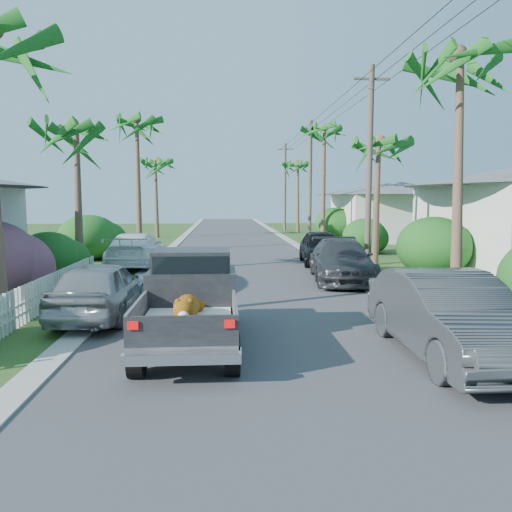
{
  "coord_description": "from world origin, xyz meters",
  "views": [
    {
      "loc": [
        -0.9,
        -8.96,
        3.16
      ],
      "look_at": [
        0.15,
        6.74,
        1.4
      ],
      "focal_mm": 35.0,
      "sensor_mm": 36.0,
      "label": 1
    }
  ],
  "objects": [
    {
      "name": "utility_pole_b",
      "position": [
        5.6,
        13.0,
        4.6
      ],
      "size": [
        1.6,
        0.26,
        9.0
      ],
      "color": "brown",
      "rests_on": "ground"
    },
    {
      "name": "shrub_l_d",
      "position": [
        -8.0,
        18.0,
        1.2
      ],
      "size": [
        3.2,
        3.52,
        2.4
      ],
      "primitive_type": "ellipsoid",
      "color": "#164E1C",
      "rests_on": "ground"
    },
    {
      "name": "palm_l_b",
      "position": [
        -6.8,
        12.0,
        6.15
      ],
      "size": [
        4.4,
        4.4,
        7.4
      ],
      "color": "brown",
      "rests_on": "ground"
    },
    {
      "name": "parked_car_rm",
      "position": [
        3.72,
        10.16,
        0.8
      ],
      "size": [
        2.8,
        5.73,
        1.6
      ],
      "primitive_type": "imported",
      "rotation": [
        0.0,
        0.0,
        -0.1
      ],
      "color": "#2F3134",
      "rests_on": "ground"
    },
    {
      "name": "shrub_l_c",
      "position": [
        -7.4,
        10.0,
        1.0
      ],
      "size": [
        2.4,
        2.64,
        2.0
      ],
      "primitive_type": "ellipsoid",
      "color": "#164E1C",
      "rests_on": "ground"
    },
    {
      "name": "palm_r_a",
      "position": [
        6.3,
        6.0,
        7.42
      ],
      "size": [
        4.4,
        4.4,
        8.7
      ],
      "color": "brown",
      "rests_on": "ground"
    },
    {
      "name": "shrub_r_d",
      "position": [
        8.0,
        30.0,
        1.3
      ],
      "size": [
        3.2,
        3.52,
        2.6
      ],
      "primitive_type": "ellipsoid",
      "color": "#164E1C",
      "rests_on": "ground"
    },
    {
      "name": "ground",
      "position": [
        0.0,
        0.0,
        0.0
      ],
      "size": [
        120.0,
        120.0,
        0.0
      ],
      "primitive_type": "plane",
      "color": "#2E4F1D",
      "rests_on": "ground"
    },
    {
      "name": "picket_fence",
      "position": [
        -6.0,
        5.5,
        0.5
      ],
      "size": [
        0.1,
        11.0,
        1.0
      ],
      "primitive_type": "cube",
      "color": "white",
      "rests_on": "ground"
    },
    {
      "name": "parked_car_lf",
      "position": [
        -5.0,
        14.84,
        0.81
      ],
      "size": [
        2.29,
        5.58,
        1.62
      ],
      "primitive_type": "imported",
      "rotation": [
        0.0,
        0.0,
        3.15
      ],
      "color": "white",
      "rests_on": "ground"
    },
    {
      "name": "parked_car_rn",
      "position": [
        3.6,
        0.54,
        0.85
      ],
      "size": [
        1.81,
        5.17,
        1.7
      ],
      "primitive_type": "imported",
      "rotation": [
        0.0,
        0.0,
        -0.0
      ],
      "color": "#323638",
      "rests_on": "ground"
    },
    {
      "name": "shrub_r_c",
      "position": [
        7.5,
        20.0,
        1.05
      ],
      "size": [
        2.6,
        2.86,
        2.1
      ],
      "primitive_type": "ellipsoid",
      "color": "#164E1C",
      "rests_on": "ground"
    },
    {
      "name": "house_right_far",
      "position": [
        13.0,
        30.0,
        2.12
      ],
      "size": [
        9.0,
        8.0,
        4.6
      ],
      "color": "silver",
      "rests_on": "ground"
    },
    {
      "name": "parked_car_rf",
      "position": [
        3.99,
        15.48,
        0.83
      ],
      "size": [
        2.33,
        5.02,
        1.67
      ],
      "primitive_type": "imported",
      "rotation": [
        0.0,
        0.0,
        -0.08
      ],
      "color": "black",
      "rests_on": "ground"
    },
    {
      "name": "palm_r_c",
      "position": [
        6.2,
        26.0,
        8.11
      ],
      "size": [
        4.4,
        4.4,
        9.4
      ],
      "color": "brown",
      "rests_on": "ground"
    },
    {
      "name": "utility_pole_c",
      "position": [
        5.6,
        28.0,
        4.6
      ],
      "size": [
        1.6,
        0.26,
        9.0
      ],
      "color": "brown",
      "rests_on": "ground"
    },
    {
      "name": "curb_left",
      "position": [
        -4.3,
        25.0,
        0.03
      ],
      "size": [
        0.6,
        100.0,
        0.06
      ],
      "primitive_type": "cube",
      "color": "#A5A39E",
      "rests_on": "ground"
    },
    {
      "name": "palm_r_b",
      "position": [
        6.6,
        15.0,
        5.95
      ],
      "size": [
        4.4,
        4.4,
        7.2
      ],
      "color": "brown",
      "rests_on": "ground"
    },
    {
      "name": "palm_l_d",
      "position": [
        -6.5,
        34.0,
        6.44
      ],
      "size": [
        4.4,
        4.4,
        7.7
      ],
      "color": "brown",
      "rests_on": "ground"
    },
    {
      "name": "shrub_r_b",
      "position": [
        7.8,
        11.0,
        1.25
      ],
      "size": [
        3.0,
        3.3,
        2.5
      ],
      "primitive_type": "ellipsoid",
      "color": "#164E1C",
      "rests_on": "ground"
    },
    {
      "name": "curb_right",
      "position": [
        4.3,
        25.0,
        0.03
      ],
      "size": [
        0.6,
        100.0,
        0.06
      ],
      "primitive_type": "cube",
      "color": "#A5A39E",
      "rests_on": "ground"
    },
    {
      "name": "palm_l_c",
      "position": [
        -6.0,
        22.0,
        7.91
      ],
      "size": [
        4.4,
        4.4,
        9.2
      ],
      "color": "brown",
      "rests_on": "ground"
    },
    {
      "name": "utility_pole_d",
      "position": [
        5.6,
        43.0,
        4.6
      ],
      "size": [
        1.6,
        0.26,
        9.0
      ],
      "color": "brown",
      "rests_on": "ground"
    },
    {
      "name": "road",
      "position": [
        0.0,
        25.0,
        0.01
      ],
      "size": [
        8.0,
        100.0,
        0.02
      ],
      "primitive_type": "cube",
      "color": "#38383A",
      "rests_on": "ground"
    },
    {
      "name": "pickup_truck",
      "position": [
        -1.59,
        2.01,
        1.01
      ],
      "size": [
        1.98,
        5.12,
        2.06
      ],
      "color": "black",
      "rests_on": "ground"
    },
    {
      "name": "palm_r_d",
      "position": [
        6.5,
        40.0,
        6.74
      ],
      "size": [
        4.4,
        4.4,
        8.0
      ],
      "color": "brown",
      "rests_on": "ground"
    },
    {
      "name": "parked_car_ln",
      "position": [
        -4.19,
        4.44,
        0.78
      ],
      "size": [
        1.97,
        4.63,
        1.56
      ],
      "primitive_type": "imported",
      "rotation": [
        0.0,
        0.0,
        3.11
      ],
      "color": "#9C9EA2",
      "rests_on": "ground"
    }
  ]
}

